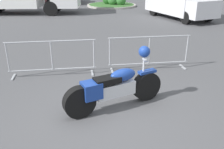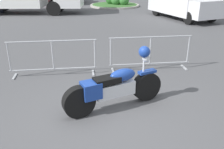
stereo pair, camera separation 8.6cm
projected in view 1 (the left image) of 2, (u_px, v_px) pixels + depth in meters
The scene contains 5 objects.
ground_plane at pixel (108, 114), 5.45m from camera, with size 120.00×120.00×0.00m, color #4C4C4F.
motorcycle at pixel (115, 87), 5.53m from camera, with size 2.35×0.92×1.36m.
crowd_barrier_near at pixel (52, 58), 7.23m from camera, with size 2.55×0.52×1.07m.
crowd_barrier_far at pixel (149, 52), 7.70m from camera, with size 2.55×0.52×1.07m.
planter_island at pixel (112, 2), 21.49m from camera, with size 4.19×4.19×1.11m.
Camera 1 is at (-0.71, -4.62, 2.92)m, focal length 40.00 mm.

